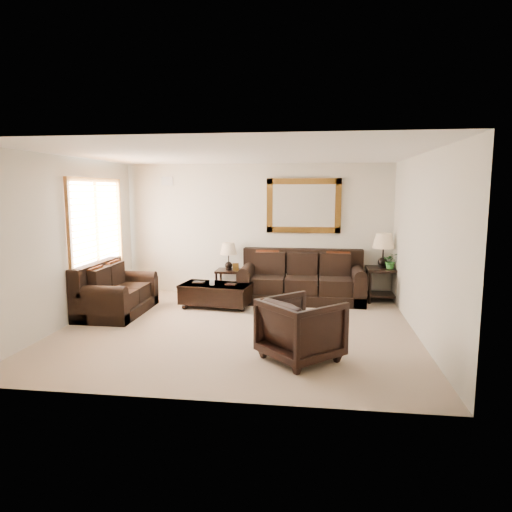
# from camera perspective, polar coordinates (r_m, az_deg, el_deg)

# --- Properties ---
(room) EXTENTS (5.51, 5.01, 2.71)m
(room) POSITION_cam_1_polar(r_m,az_deg,el_deg) (7.01, -2.50, 1.56)
(room) COLOR #84715B
(room) RESTS_ON ground
(window) EXTENTS (0.07, 1.96, 1.66)m
(window) POSITION_cam_1_polar(r_m,az_deg,el_deg) (8.71, -19.25, 3.73)
(window) COLOR white
(window) RESTS_ON room
(mirror) EXTENTS (1.50, 0.06, 1.10)m
(mirror) POSITION_cam_1_polar(r_m,az_deg,el_deg) (9.33, 5.97, 6.27)
(mirror) COLOR #452D0D
(mirror) RESTS_ON room
(air_vent) EXTENTS (0.25, 0.02, 0.18)m
(air_vent) POSITION_cam_1_polar(r_m,az_deg,el_deg) (9.84, -11.07, 9.17)
(air_vent) COLOR #999999
(air_vent) RESTS_ON room
(sofa) EXTENTS (2.41, 1.04, 0.99)m
(sofa) POSITION_cam_1_polar(r_m,az_deg,el_deg) (9.07, 5.75, -3.30)
(sofa) COLOR black
(sofa) RESTS_ON room
(loveseat) EXTENTS (0.95, 1.60, 0.90)m
(loveseat) POSITION_cam_1_polar(r_m,az_deg,el_deg) (8.47, -17.33, -4.63)
(loveseat) COLOR black
(loveseat) RESTS_ON room
(end_table_left) EXTENTS (0.50, 0.50, 1.10)m
(end_table_left) POSITION_cam_1_polar(r_m,az_deg,el_deg) (9.35, -3.44, -0.68)
(end_table_left) COLOR black
(end_table_left) RESTS_ON room
(end_table_right) EXTENTS (0.61, 0.61, 1.34)m
(end_table_right) POSITION_cam_1_polar(r_m,az_deg,el_deg) (9.19, 15.59, -0.13)
(end_table_right) COLOR black
(end_table_right) RESTS_ON room
(coffee_table) EXTENTS (1.36, 0.85, 0.54)m
(coffee_table) POSITION_cam_1_polar(r_m,az_deg,el_deg) (8.55, -5.03, -4.59)
(coffee_table) COLOR black
(coffee_table) RESTS_ON room
(armchair) EXTENTS (1.18, 1.18, 0.89)m
(armchair) POSITION_cam_1_polar(r_m,az_deg,el_deg) (5.91, 5.65, -8.71)
(armchair) COLOR black
(armchair) RESTS_ON floor
(potted_plant) EXTENTS (0.30, 0.32, 0.24)m
(potted_plant) POSITION_cam_1_polar(r_m,az_deg,el_deg) (9.12, 16.49, -0.80)
(potted_plant) COLOR #21561D
(potted_plant) RESTS_ON end_table_right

